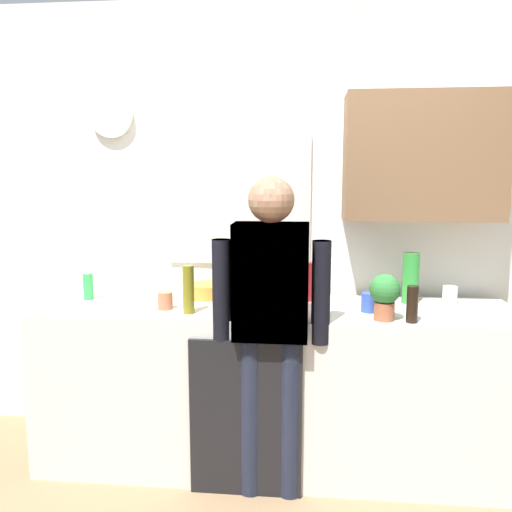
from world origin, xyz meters
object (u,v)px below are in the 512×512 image
Objects in this scene: cup_terracotta_mug at (165,301)px; person_at_sink at (271,312)px; cup_blue_mug at (369,302)px; person_guest at (271,312)px; bottle_olive_oil at (189,289)px; potted_plant at (385,294)px; bottle_clear_soda at (411,278)px; mixing_bowl at (207,291)px; bottle_dark_sauce at (412,304)px; bottle_amber_beer at (281,279)px; cup_white_mug at (450,295)px; dish_soap at (88,286)px; bottle_red_vinegar at (309,282)px; coffee_maker at (271,285)px.

cup_terracotta_mug is 0.61m from person_at_sink.
person_guest reaches higher than cup_blue_mug.
bottle_olive_oil is 1.09× the size of potted_plant.
cup_blue_mug is at bearing -137.91° from bottle_clear_soda.
person_at_sink is (0.40, -0.47, 0.01)m from mixing_bowl.
bottle_olive_oil is at bearing -163.65° from bottle_clear_soda.
bottle_dark_sauce is at bearing -98.63° from bottle_clear_soda.
potted_plant is (-0.13, 0.03, 0.04)m from bottle_dark_sauce.
potted_plant reaches higher than mixing_bowl.
mixing_bowl is at bearing 165.78° from cup_blue_mug.
bottle_amber_beer is 0.92× the size of bottle_olive_oil.
bottle_olive_oil reaches higher than cup_white_mug.
mixing_bowl is 0.67m from dish_soap.
bottle_red_vinegar is 1.22× the size of bottle_dark_sauce.
person_at_sink reaches higher than cup_white_mug.
bottle_clear_soda is 0.34m from cup_blue_mug.
person_at_sink is at bearing -174.54° from bottle_dark_sauce.
bottle_clear_soda is at bearing 30.77° from person_at_sink.
cup_white_mug is at bearing 3.11° from bottle_clear_soda.
bottle_red_vinegar is at bearing -1.45° from mixing_bowl.
bottle_olive_oil reaches higher than cup_blue_mug.
potted_plant is at bearing -136.79° from cup_white_mug.
bottle_clear_soda is at bearing -176.89° from cup_white_mug.
potted_plant reaches higher than cup_terracotta_mug.
bottle_amber_beer reaches higher than bottle_red_vinegar.
bottle_dark_sauce is 0.78× the size of potted_plant.
bottle_clear_soda is at bearing 16.35° from bottle_olive_oil.
bottle_dark_sauce is at bearing -160.50° from person_guest.
potted_plant is 0.57m from person_guest.
bottle_dark_sauce is at bearing -8.15° from coffee_maker.
potted_plant is (0.53, -0.40, 0.02)m from bottle_amber_beer.
person_guest is (1.07, -0.35, -0.03)m from dish_soap.
bottle_amber_beer is 0.14× the size of person_guest.
coffee_maker is at bearing -10.20° from dish_soap.
bottle_red_vinegar is 0.14× the size of person_guest.
bottle_red_vinegar is 0.78m from cup_white_mug.
mixing_bowl is 0.62m from person_at_sink.
dish_soap is at bearing 170.61° from bottle_dark_sauce.
cup_blue_mug is 0.43× the size of potted_plant.
bottle_red_vinegar is at bearing 28.72° from bottle_olive_oil.
bottle_red_vinegar is (0.19, 0.29, -0.04)m from coffee_maker.
person_at_sink is at bearing -15.49° from bottle_olive_oil.
bottle_olive_oil is at bearing 163.24° from person_at_sink.
bottle_amber_beer is 0.82× the size of bottle_clear_soda.
person_at_sink reaches higher than cup_terracotta_mug.
dish_soap is 1.13m from person_at_sink.
coffee_maker is 1.02m from cup_white_mug.
dish_soap is at bearing 159.77° from bottle_olive_oil.
bottle_red_vinegar reaches higher than cup_terracotta_mug.
coffee_maker is 0.57m from cup_terracotta_mug.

